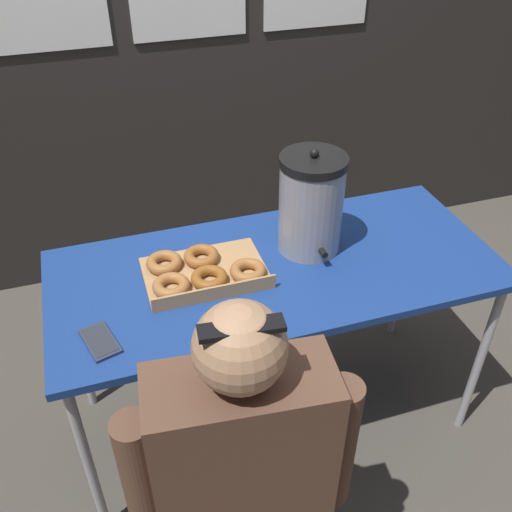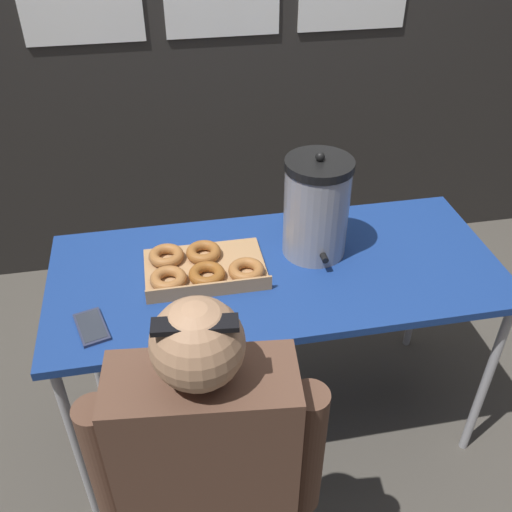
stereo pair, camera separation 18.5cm
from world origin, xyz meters
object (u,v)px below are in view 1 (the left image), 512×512
at_px(donut_box, 202,272).
at_px(coffee_urn, 311,204).
at_px(person_seated, 243,496).
at_px(cell_phone, 100,341).

relative_size(donut_box, coffee_urn, 1.08).
distance_m(donut_box, coffee_urn, 0.43).
relative_size(coffee_urn, person_seated, 0.31).
distance_m(cell_phone, person_seated, 0.58).
distance_m(coffee_urn, person_seated, 0.93).
height_order(cell_phone, person_seated, person_seated).
height_order(donut_box, coffee_urn, coffee_urn).
xyz_separation_m(cell_phone, person_seated, (0.28, -0.46, -0.20)).
xyz_separation_m(donut_box, person_seated, (-0.06, -0.66, -0.22)).
bearing_deg(person_seated, coffee_urn, -116.49).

